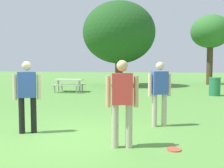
# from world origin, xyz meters

# --- Properties ---
(ground_plane) EXTENTS (120.00, 120.00, 0.00)m
(ground_plane) POSITION_xyz_m (0.00, 0.00, 0.00)
(ground_plane) COLOR #568E3D
(person_thrower) EXTENTS (0.56, 0.36, 1.64)m
(person_thrower) POSITION_xyz_m (-0.94, 0.12, 0.94)
(person_thrower) COLOR black
(person_thrower) RESTS_ON ground
(person_catcher) EXTENTS (0.56, 0.36, 1.64)m
(person_catcher) POSITION_xyz_m (1.94, 1.50, 0.94)
(person_catcher) COLOR #B7AD93
(person_catcher) RESTS_ON ground
(person_bystander) EXTENTS (0.59, 0.31, 1.64)m
(person_bystander) POSITION_xyz_m (1.36, -0.36, 0.94)
(person_bystander) COLOR #B7AD93
(person_bystander) RESTS_ON ground
(frisbee) EXTENTS (0.26, 0.26, 0.03)m
(frisbee) POSITION_xyz_m (2.31, -0.28, 0.01)
(frisbee) COLOR #E04733
(frisbee) RESTS_ON ground
(picnic_table_near) EXTENTS (1.80, 1.54, 0.77)m
(picnic_table_near) POSITION_xyz_m (-3.77, 8.83, 0.56)
(picnic_table_near) COLOR beige
(picnic_table_near) RESTS_ON ground
(trash_can_beside_table) EXTENTS (0.59, 0.59, 0.96)m
(trash_can_beside_table) POSITION_xyz_m (4.37, 8.90, 0.48)
(trash_can_beside_table) COLOR #237047
(trash_can_beside_table) RESTS_ON ground
(tree_tall_left) EXTENTS (5.60, 5.60, 6.52)m
(tree_tall_left) POSITION_xyz_m (-1.88, 14.15, 4.12)
(tree_tall_left) COLOR #4C3823
(tree_tall_left) RESTS_ON ground
(tree_broad_center) EXTENTS (3.21, 3.21, 5.80)m
(tree_broad_center) POSITION_xyz_m (5.21, 17.32, 4.35)
(tree_broad_center) COLOR #4C3823
(tree_broad_center) RESTS_ON ground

